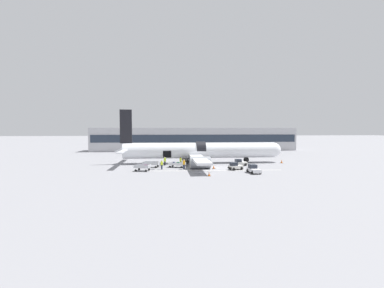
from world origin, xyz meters
TOP-DOWN VIEW (x-y plane):
  - ground_plane at (0.00, 0.00)m, footprint 500.00×500.00m
  - apron_marking_line at (-2.57, -3.21)m, footprint 26.98×1.28m
  - terminal_strip at (0.00, 41.58)m, footprint 70.17×9.09m
  - airplane at (-3.00, 7.07)m, footprint 36.49×31.27m
  - baggage_tug_lead at (4.99, 2.51)m, footprint 2.76×1.81m
  - baggage_tug_mid at (2.62, -2.75)m, footprint 2.92×2.31m
  - baggage_tug_rear at (4.75, -6.52)m, footprint 1.97×3.28m
  - baggage_cart_loading at (-7.76, 1.25)m, footprint 4.21×2.67m
  - baggage_cart_queued at (-12.67, 1.62)m, footprint 4.07×2.30m
  - baggage_cart_empty at (-13.98, -2.63)m, footprint 3.67×2.43m
  - ground_crew_loader_a at (-10.71, -0.97)m, footprint 0.53×0.54m
  - ground_crew_loader_b at (-10.18, 4.14)m, footprint 0.54×0.57m
  - ground_crew_driver at (-4.67, 1.56)m, footprint 0.64×0.49m
  - ground_crew_supervisor at (-6.99, 3.94)m, footprint 0.54×0.54m
  - ground_crew_helper at (-6.63, -1.32)m, footprint 0.46×0.65m
  - safety_cone_nose at (15.16, 5.36)m, footprint 0.56×0.56m
  - safety_cone_engine_left at (-3.13, -8.60)m, footprint 0.51×0.51m
  - safety_cone_wingtip at (-1.05, -1.09)m, footprint 0.58×0.58m

SIDE VIEW (x-z plane):
  - ground_plane at x=0.00m, z-range 0.00..0.00m
  - apron_marking_line at x=-2.57m, z-range 0.00..0.01m
  - safety_cone_wingtip at x=-1.05m, z-range -0.02..0.59m
  - safety_cone_engine_left at x=-3.13m, z-range -0.02..0.71m
  - safety_cone_nose at x=15.16m, z-range -0.02..0.75m
  - baggage_cart_loading at x=-7.76m, z-range -0.01..0.99m
  - baggage_cart_queued at x=-12.67m, z-range 0.00..1.12m
  - baggage_tug_lead at x=4.99m, z-range -0.09..1.22m
  - baggage_tug_mid at x=2.62m, z-range -0.10..1.29m
  - baggage_cart_empty at x=-13.98m, z-range 0.01..1.18m
  - baggage_tug_rear at x=4.75m, z-range -0.09..1.33m
  - ground_crew_loader_a at x=-10.71m, z-range 0.04..1.73m
  - ground_crew_supervisor at x=-6.99m, z-range 0.04..1.73m
  - ground_crew_loader_b at x=-10.18m, z-range 0.04..1.77m
  - ground_crew_driver at x=-4.67m, z-range 0.05..1.87m
  - ground_crew_helper at x=-6.63m, z-range 0.05..1.91m
  - airplane at x=-3.00m, z-range -3.12..8.38m
  - terminal_strip at x=0.00m, z-range 0.00..7.81m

